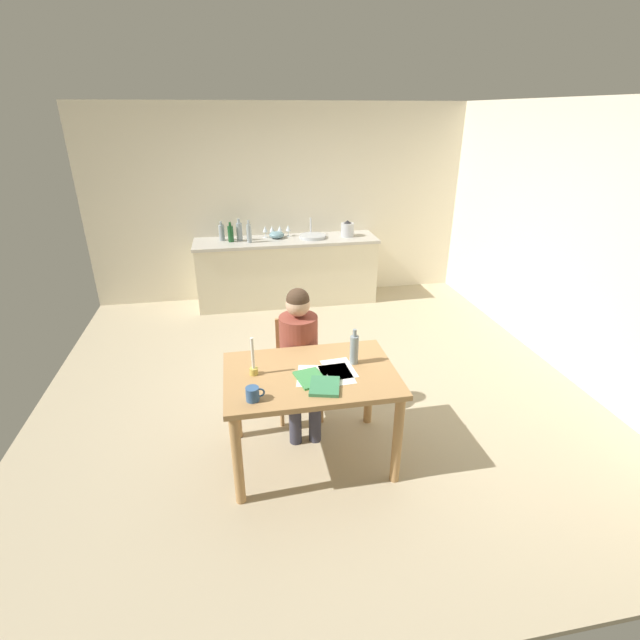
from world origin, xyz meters
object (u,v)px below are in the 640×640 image
(dining_table, at_px, (311,387))
(stovetop_kettle, at_px, (347,229))
(person_seated, at_px, (300,350))
(wine_glass_near_sink, at_px, (288,228))
(book_cookery, at_px, (311,378))
(bottle_oil, at_px, (222,232))
(bottle_wine_red, at_px, (239,231))
(coffee_mug, at_px, (253,394))
(bottle_vinegar, at_px, (231,233))
(book_magazine, at_px, (325,386))
(bottle_sauce, at_px, (249,233))
(wine_glass_by_kettle, at_px, (280,229))
(mixing_bowl, at_px, (277,235))
(candlestick, at_px, (253,364))
(chair_at_table, at_px, (298,363))
(wine_glass_back_right, at_px, (265,229))
(wine_glass_back_left, at_px, (272,229))
(sink_unit, at_px, (313,236))
(wine_bottle_on_table, at_px, (354,349))

(dining_table, xyz_separation_m, stovetop_kettle, (1.07, 3.28, 0.35))
(person_seated, relative_size, stovetop_kettle, 5.43)
(stovetop_kettle, height_order, wine_glass_near_sink, stovetop_kettle)
(book_cookery, distance_m, bottle_oil, 3.52)
(stovetop_kettle, bearing_deg, bottle_wine_red, 178.64)
(coffee_mug, relative_size, bottle_vinegar, 0.48)
(book_magazine, bearing_deg, bottle_sauce, 110.11)
(bottle_sauce, relative_size, wine_glass_by_kettle, 1.90)
(bottle_wine_red, height_order, mixing_bowl, bottle_wine_red)
(person_seated, bearing_deg, candlestick, -130.68)
(chair_at_table, height_order, book_cookery, chair_at_table)
(candlestick, relative_size, wine_glass_back_right, 1.89)
(person_seated, xyz_separation_m, wine_glass_near_sink, (0.27, 2.91, 0.33))
(candlestick, relative_size, bottle_wine_red, 0.99)
(wine_glass_near_sink, bearing_deg, bottle_oil, -176.22)
(wine_glass_back_left, bearing_deg, wine_glass_by_kettle, 0.00)
(candlestick, bearing_deg, wine_glass_back_left, 82.50)
(dining_table, distance_m, mixing_bowl, 3.36)
(sink_unit, bearing_deg, wine_glass_by_kettle, 161.30)
(wine_glass_back_left, height_order, wine_glass_back_right, same)
(mixing_bowl, height_order, wine_glass_back_right, wine_glass_back_right)
(dining_table, height_order, candlestick, candlestick)
(person_seated, distance_m, book_cookery, 0.61)
(coffee_mug, height_order, stovetop_kettle, stovetop_kettle)
(candlestick, bearing_deg, mixing_bowl, 81.41)
(chair_at_table, distance_m, wine_glass_back_right, 2.82)
(dining_table, relative_size, book_magazine, 5.25)
(dining_table, bearing_deg, wine_glass_near_sink, 85.55)
(coffee_mug, distance_m, wine_glass_back_right, 3.72)
(book_magazine, distance_m, wine_bottle_on_table, 0.42)
(bottle_wine_red, relative_size, wine_glass_back_right, 1.90)
(chair_at_table, height_order, bottle_oil, bottle_oil)
(dining_table, height_order, sink_unit, sink_unit)
(wine_glass_near_sink, bearing_deg, wine_bottle_on_table, -88.75)
(candlestick, height_order, book_cookery, candlestick)
(coffee_mug, xyz_separation_m, wine_glass_near_sink, (0.69, 3.70, 0.20))
(book_cookery, bearing_deg, candlestick, 147.75)
(person_seated, height_order, bottle_oil, person_seated)
(coffee_mug, bearing_deg, chair_at_table, 65.67)
(bottle_vinegar, xyz_separation_m, bottle_wine_red, (0.12, 0.04, 0.01))
(book_cookery, xyz_separation_m, bottle_sauce, (-0.26, 3.28, 0.25))
(chair_at_table, height_order, mixing_bowl, mixing_bowl)
(chair_at_table, height_order, wine_bottle_on_table, wine_bottle_on_table)
(chair_at_table, relative_size, wine_glass_by_kettle, 5.53)
(bottle_vinegar, relative_size, wine_glass_back_left, 1.68)
(chair_at_table, bearing_deg, candlestick, -123.29)
(wine_glass_by_kettle, xyz_separation_m, wine_glass_back_right, (-0.20, 0.00, 0.00))
(bottle_oil, relative_size, wine_glass_near_sink, 1.65)
(mixing_bowl, distance_m, wine_glass_back_right, 0.18)
(wine_glass_by_kettle, bearing_deg, bottle_sauce, -151.09)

